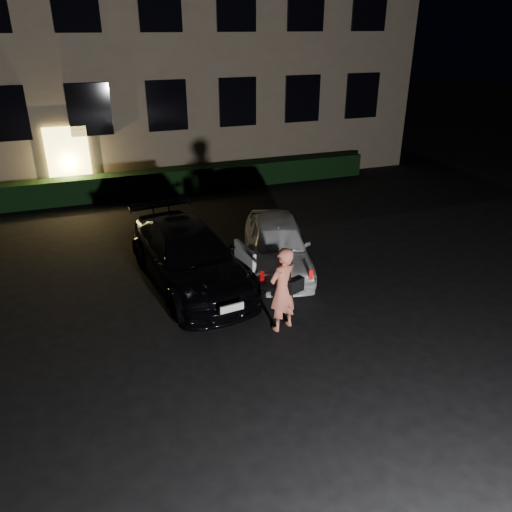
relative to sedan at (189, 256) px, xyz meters
name	(u,v)px	position (x,y,z in m)	size (l,w,h in m)	color
ground	(288,353)	(1.07, -3.38, -0.68)	(80.00, 80.00, 0.00)	black
building	(142,13)	(1.07, 11.61, 5.32)	(20.00, 8.11, 12.00)	#776A55
hedge	(175,181)	(1.07, 7.12, -0.26)	(15.00, 0.70, 0.85)	black
sedan	(189,256)	(0.00, 0.00, 0.00)	(2.46, 4.93, 1.37)	black
hatch	(277,244)	(2.23, 0.05, -0.05)	(2.45, 4.01, 1.28)	white
man	(283,289)	(1.30, -2.55, 0.21)	(0.82, 0.63, 1.77)	#D86F57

